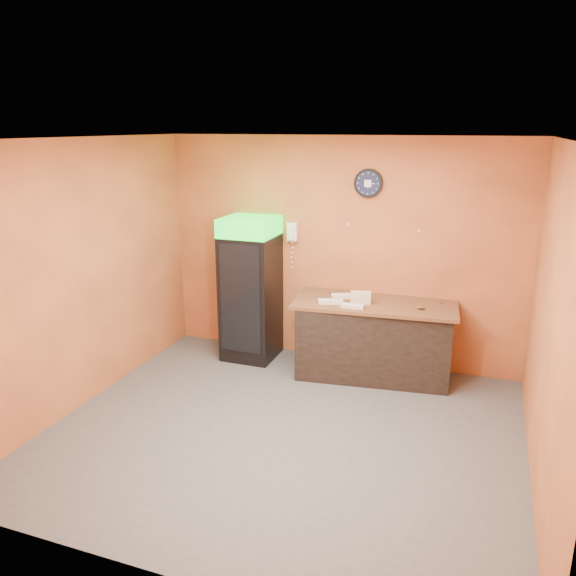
% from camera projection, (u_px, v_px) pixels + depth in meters
% --- Properties ---
extents(floor, '(4.50, 4.50, 0.00)m').
position_uv_depth(floor, '(284.00, 432.00, 5.54)').
color(floor, '#47474C').
rests_on(floor, ground).
extents(back_wall, '(4.50, 0.02, 2.80)m').
position_uv_depth(back_wall, '(339.00, 252.00, 6.95)').
color(back_wall, '#D9723D').
rests_on(back_wall, floor).
extents(left_wall, '(0.02, 4.00, 2.80)m').
position_uv_depth(left_wall, '(83.00, 275.00, 5.88)').
color(left_wall, '#D9723D').
rests_on(left_wall, floor).
extents(right_wall, '(0.02, 4.00, 2.80)m').
position_uv_depth(right_wall, '(552.00, 325.00, 4.41)').
color(right_wall, '#D9723D').
rests_on(right_wall, floor).
extents(ceiling, '(4.50, 4.00, 0.02)m').
position_uv_depth(ceiling, '(283.00, 139.00, 4.75)').
color(ceiling, white).
rests_on(ceiling, back_wall).
extents(beverage_cooler, '(0.64, 0.65, 1.82)m').
position_uv_depth(beverage_cooler, '(250.00, 291.00, 7.09)').
color(beverage_cooler, black).
rests_on(beverage_cooler, floor).
extents(prep_counter, '(1.84, 0.99, 0.88)m').
position_uv_depth(prep_counter, '(373.00, 340.00, 6.69)').
color(prep_counter, black).
rests_on(prep_counter, floor).
extents(wall_clock, '(0.34, 0.06, 0.34)m').
position_uv_depth(wall_clock, '(368.00, 183.00, 6.58)').
color(wall_clock, black).
rests_on(wall_clock, back_wall).
extents(wall_phone, '(0.13, 0.11, 0.23)m').
position_uv_depth(wall_phone, '(292.00, 232.00, 7.04)').
color(wall_phone, white).
rests_on(wall_phone, back_wall).
extents(butcher_paper, '(1.95, 1.00, 0.04)m').
position_uv_depth(butcher_paper, '(375.00, 304.00, 6.56)').
color(butcher_paper, brown).
rests_on(butcher_paper, prep_counter).
extents(sub_roll_stack, '(0.24, 0.14, 0.15)m').
position_uv_depth(sub_roll_stack, '(361.00, 298.00, 6.49)').
color(sub_roll_stack, beige).
rests_on(sub_roll_stack, butcher_paper).
extents(wrapped_sandwich_left, '(0.31, 0.20, 0.04)m').
position_uv_depth(wrapped_sandwich_left, '(331.00, 302.00, 6.52)').
color(wrapped_sandwich_left, silver).
rests_on(wrapped_sandwich_left, butcher_paper).
extents(wrapped_sandwich_mid, '(0.26, 0.11, 0.04)m').
position_uv_depth(wrapped_sandwich_mid, '(353.00, 306.00, 6.36)').
color(wrapped_sandwich_mid, silver).
rests_on(wrapped_sandwich_mid, butcher_paper).
extents(wrapped_sandwich_right, '(0.31, 0.22, 0.04)m').
position_uv_depth(wrapped_sandwich_right, '(344.00, 296.00, 6.73)').
color(wrapped_sandwich_right, silver).
rests_on(wrapped_sandwich_right, butcher_paper).
extents(kitchen_tool, '(0.07, 0.07, 0.07)m').
position_uv_depth(kitchen_tool, '(354.00, 294.00, 6.75)').
color(kitchen_tool, silver).
rests_on(kitchen_tool, butcher_paper).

